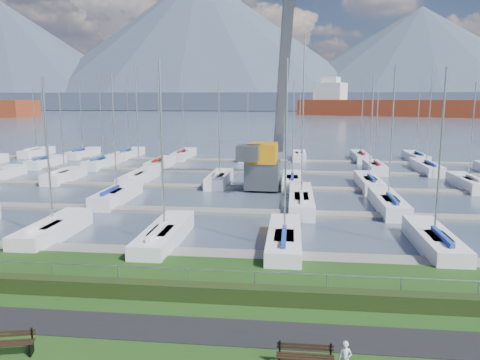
# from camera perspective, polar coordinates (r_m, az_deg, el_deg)

# --- Properties ---
(path) EXTENTS (160.00, 2.00, 0.04)m
(path) POSITION_cam_1_polar(r_m,az_deg,el_deg) (18.14, -5.63, -17.74)
(path) COLOR black
(path) RESTS_ON grass
(water) EXTENTS (800.00, 540.00, 0.20)m
(water) POSITION_cam_1_polar(r_m,az_deg,el_deg) (278.84, 5.82, 8.12)
(water) COLOR #424F61
(hedge) EXTENTS (80.00, 0.70, 0.70)m
(hedge) POSITION_cam_1_polar(r_m,az_deg,el_deg) (20.29, -4.07, -13.53)
(hedge) COLOR black
(hedge) RESTS_ON grass
(fence) EXTENTS (80.00, 0.04, 0.04)m
(fence) POSITION_cam_1_polar(r_m,az_deg,el_deg) (20.34, -3.89, -10.88)
(fence) COLOR gray
(fence) RESTS_ON grass
(foothill) EXTENTS (900.00, 80.00, 12.00)m
(foothill) POSITION_cam_1_polar(r_m,az_deg,el_deg) (348.71, 5.99, 9.53)
(foothill) COLOR #3B4357
(foothill) RESTS_ON water
(mountains) EXTENTS (1190.00, 360.00, 115.00)m
(mountains) POSITION_cam_1_polar(r_m,az_deg,el_deg) (425.05, 7.23, 15.07)
(mountains) COLOR #3E4C5A
(mountains) RESTS_ON water
(docks) EXTENTS (90.00, 41.60, 0.25)m
(docks) POSITION_cam_1_polar(r_m,az_deg,el_deg) (45.65, 1.99, -0.95)
(docks) COLOR gray
(docks) RESTS_ON water
(bench_left) EXTENTS (1.85, 0.84, 0.85)m
(bench_left) POSITION_cam_1_polar(r_m,az_deg,el_deg) (18.13, -26.63, -17.39)
(bench_left) COLOR black
(bench_left) RESTS_ON grass
(bench_right) EXTENTS (1.80, 0.42, 0.85)m
(bench_right) POSITION_cam_1_polar(r_m,az_deg,el_deg) (15.82, 7.93, -20.57)
(bench_right) COLOR black
(bench_right) RESTS_ON grass
(person) EXTENTS (0.48, 0.38, 1.13)m
(person) POSITION_cam_1_polar(r_m,az_deg,el_deg) (15.87, 12.72, -20.02)
(person) COLOR silver
(person) RESTS_ON grass
(crane) EXTENTS (5.29, 13.27, 22.35)m
(crane) POSITION_cam_1_polar(r_m,az_deg,el_deg) (45.41, 3.52, 6.04)
(crane) COLOR #56595D
(crane) RESTS_ON water
(cargo_ship_mid) EXTENTS (97.82, 52.48, 21.50)m
(cargo_ship_mid) POSITION_cam_1_polar(r_m,az_deg,el_deg) (241.65, 17.77, 8.36)
(cargo_ship_mid) COLOR maroon
(cargo_ship_mid) RESTS_ON water
(sailboat_fleet) EXTENTS (75.80, 49.69, 13.79)m
(sailboat_fleet) POSITION_cam_1_polar(r_m,az_deg,el_deg) (48.04, -1.19, 6.33)
(sailboat_fleet) COLOR #1B3197
(sailboat_fleet) RESTS_ON water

